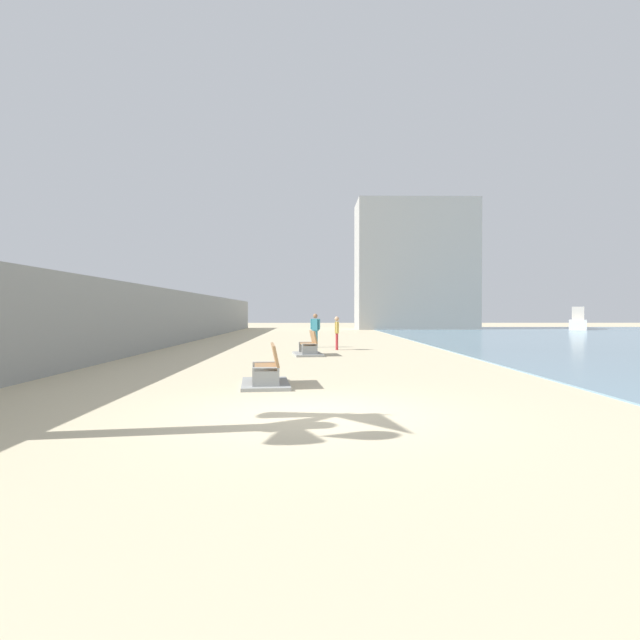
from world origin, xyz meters
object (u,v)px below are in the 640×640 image
(person_standing, at_px, (337,331))
(boat_outer, at_px, (578,321))
(bench_near, at_px, (266,376))
(bench_far, at_px, (308,349))
(person_walking, at_px, (315,328))

(person_standing, relative_size, boat_outer, 0.27)
(bench_near, bearing_deg, bench_far, 84.08)
(person_walking, bearing_deg, person_standing, -62.29)
(bench_near, distance_m, person_walking, 13.86)
(person_walking, bearing_deg, boat_outer, 44.69)
(bench_far, distance_m, person_standing, 3.30)
(boat_outer, bearing_deg, person_walking, -135.31)
(bench_far, relative_size, person_standing, 1.44)
(person_standing, distance_m, boat_outer, 36.98)
(bench_far, xyz_separation_m, person_walking, (0.30, 4.83, 0.73))
(bench_near, distance_m, person_standing, 12.14)
(person_walking, xyz_separation_m, person_standing, (0.98, -1.86, -0.08))
(bench_near, relative_size, person_walking, 1.33)
(bench_near, bearing_deg, person_walking, 84.89)
(person_walking, height_order, person_standing, person_walking)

